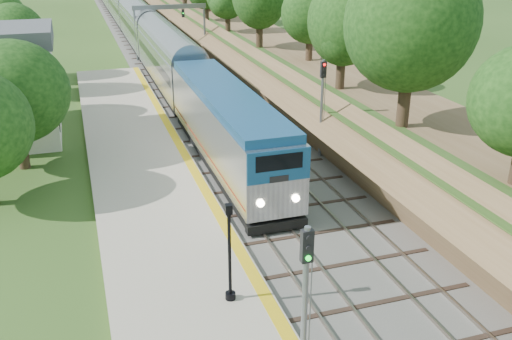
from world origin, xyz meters
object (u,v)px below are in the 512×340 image
object	(u,v)px
train	(123,9)
signal_platform	(305,295)
signal_gantry	(170,17)
signal_farside	(322,99)
lamppost_far	(230,258)

from	to	relation	value
train	signal_platform	bearing A→B (deg)	-91.99
signal_gantry	signal_platform	xyz separation A→B (m)	(-5.37, -53.68, -0.83)
signal_farside	train	bearing A→B (deg)	95.51
signal_gantry	lamppost_far	bearing A→B (deg)	-97.31
signal_platform	signal_farside	world-z (taller)	signal_farside
train	signal_farside	xyz separation A→B (m)	(6.20, -64.32, 1.63)
signal_gantry	signal_farside	distance (m)	34.56
signal_farside	lamppost_far	bearing A→B (deg)	-125.50
signal_gantry	lamppost_far	xyz separation A→B (m)	(-6.19, -48.26, -2.59)
signal_platform	signal_farside	xyz separation A→B (m)	(9.10, 19.33, 0.02)
signal_platform	signal_farside	size ratio (longest dim) A/B	0.92
lamppost_far	signal_platform	xyz separation A→B (m)	(0.82, -5.42, 1.76)
signal_farside	signal_platform	bearing A→B (deg)	-115.21
signal_gantry	train	size ratio (longest dim) A/B	0.06
train	signal_farside	bearing A→B (deg)	-84.49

